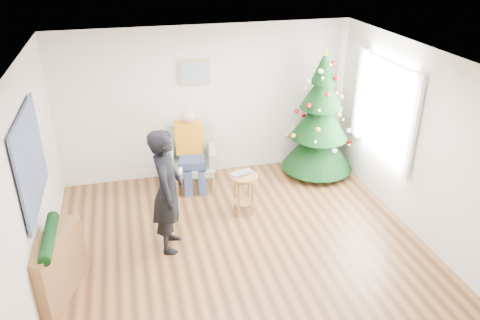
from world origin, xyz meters
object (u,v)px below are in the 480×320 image
object	(u,v)px
christmas_tree	(320,119)
console	(55,267)
stool	(244,194)
armchair	(192,164)
standing_man	(167,191)

from	to	relation	value
christmas_tree	console	xyz separation A→B (m)	(-4.19, -2.20, -0.62)
console	stool	bearing A→B (deg)	45.88
christmas_tree	armchair	xyz separation A→B (m)	(-2.23, 0.10, -0.64)
christmas_tree	armchair	size ratio (longest dim) A/B	2.22
standing_man	console	size ratio (longest dim) A/B	1.73
stool	console	bearing A→B (deg)	-154.66
standing_man	armchair	bearing A→B (deg)	-7.21
christmas_tree	armchair	world-z (taller)	christmas_tree
standing_man	console	xyz separation A→B (m)	(-1.40, -0.63, -0.47)
standing_man	console	bearing A→B (deg)	125.79
armchair	standing_man	distance (m)	1.83
stool	console	xyz separation A→B (m)	(-2.59, -1.23, 0.07)
christmas_tree	console	size ratio (longest dim) A/B	2.26
christmas_tree	console	bearing A→B (deg)	-152.31
standing_man	stool	bearing A→B (deg)	-52.07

